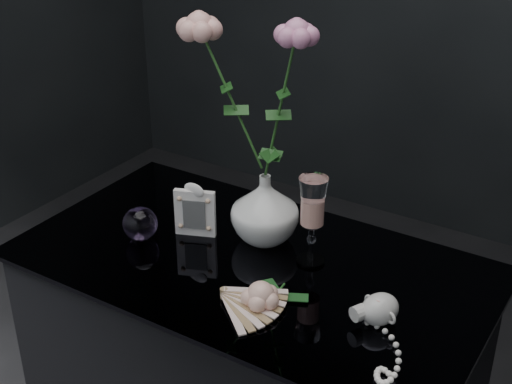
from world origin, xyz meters
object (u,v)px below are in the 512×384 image
Objects in this scene: picture_frame at (195,209)px; paperweight at (140,224)px; vase at (265,208)px; pearl_jar at (380,308)px; wine_glass at (312,221)px; loose_rose at (261,295)px.

picture_frame reaches higher than paperweight.
vase is at bearing 2.76° from picture_frame.
pearl_jar is (0.60, 0.00, -0.01)m from paperweight.
picture_frame is 0.13m from paperweight.
vase is 0.29m from paperweight.
wine_glass reaches higher than vase.
wine_glass is at bearing 17.85° from paperweight.
pearl_jar is at bearing 23.08° from loose_rose.
picture_frame is 0.51m from pearl_jar.
pearl_jar is at bearing 0.36° from paperweight.
vase is at bearing -176.41° from pearl_jar.
paperweight reaches higher than pearl_jar.
wine_glass is at bearing -13.90° from picture_frame.
picture_frame is at bearing 152.49° from loose_rose.
vase reaches higher than paperweight.
vase is 0.38m from pearl_jar.
pearl_jar is (0.35, -0.15, -0.05)m from vase.
wine_glass is at bearing -11.86° from vase.
loose_rose is at bearing -51.74° from picture_frame.
paperweight is 0.39m from loose_rose.
pearl_jar is at bearing -22.83° from vase.
wine_glass is (0.14, -0.03, 0.02)m from vase.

